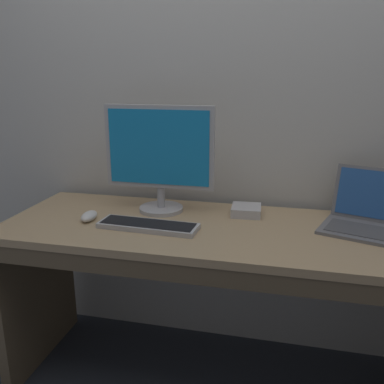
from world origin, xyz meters
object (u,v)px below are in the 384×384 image
(external_monitor, at_px, (159,157))
(laptop_space_gray, at_px, (366,219))
(computer_mouse, at_px, (89,216))
(wired_keyboard, at_px, (148,226))
(external_drive_box, at_px, (246,210))

(external_monitor, bearing_deg, laptop_space_gray, -1.60)
(external_monitor, height_order, computer_mouse, external_monitor)
(external_monitor, relative_size, computer_mouse, 4.46)
(external_monitor, height_order, wired_keyboard, external_monitor)
(computer_mouse, xyz_separation_m, external_drive_box, (0.64, 0.22, 0.00))
(laptop_space_gray, relative_size, external_monitor, 0.80)
(external_drive_box, bearing_deg, laptop_space_gray, -7.53)
(external_monitor, distance_m, external_drive_box, 0.45)
(laptop_space_gray, xyz_separation_m, external_drive_box, (-0.49, 0.06, -0.02))
(laptop_space_gray, xyz_separation_m, wired_keyboard, (-0.85, -0.19, -0.03))
(laptop_space_gray, height_order, wired_keyboard, laptop_space_gray)
(computer_mouse, bearing_deg, laptop_space_gray, 5.60)
(wired_keyboard, bearing_deg, external_monitor, 93.84)
(laptop_space_gray, distance_m, external_monitor, 0.89)
(laptop_space_gray, distance_m, computer_mouse, 1.14)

